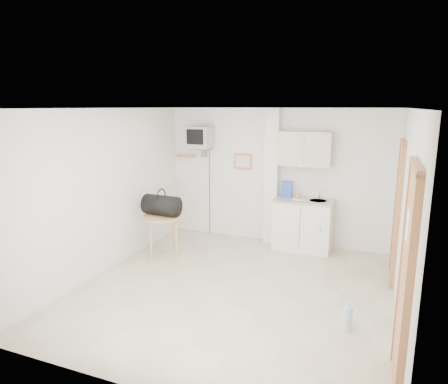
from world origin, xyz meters
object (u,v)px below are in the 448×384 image
at_px(crt_television, 200,138).
at_px(water_bottle, 347,318).
at_px(round_table, 163,221).
at_px(duffel_bag, 162,205).

distance_m(crt_television, water_bottle, 4.33).
bearing_deg(crt_television, round_table, -94.83).
height_order(crt_television, water_bottle, crt_television).
bearing_deg(duffel_bag, round_table, -40.93).
xyz_separation_m(round_table, water_bottle, (3.13, -1.24, -0.48)).
xyz_separation_m(round_table, duffel_bag, (-0.03, 0.03, 0.27)).
bearing_deg(crt_television, duffel_bag, -96.38).
distance_m(crt_television, round_table, 1.84).
height_order(crt_television, round_table, crt_television).
distance_m(crt_television, duffel_bag, 1.64).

